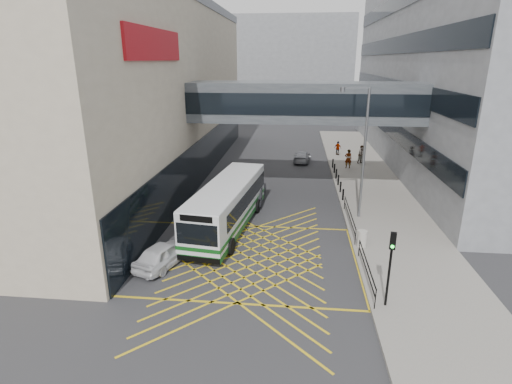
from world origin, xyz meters
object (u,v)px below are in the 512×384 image
(pedestrian_b, at_px, (362,155))
(traffic_light, at_px, (391,259))
(litter_bin, at_px, (362,238))
(car_dark, at_px, (253,192))
(car_silver, at_px, (302,156))
(pedestrian_a, at_px, (348,159))
(car_white, at_px, (164,254))
(street_lamp, at_px, (362,146))
(bus, at_px, (228,204))
(pedestrian_c, at_px, (338,148))

(pedestrian_b, bearing_deg, traffic_light, -128.14)
(litter_bin, bearing_deg, car_dark, 133.54)
(car_silver, bearing_deg, pedestrian_a, 155.15)
(car_white, height_order, pedestrian_a, pedestrian_a)
(street_lamp, bearing_deg, pedestrian_b, 69.52)
(car_white, bearing_deg, pedestrian_b, -102.18)
(bus, bearing_deg, car_dark, 85.83)
(pedestrian_b, bearing_deg, bus, -154.38)
(car_silver, height_order, street_lamp, street_lamp)
(car_dark, distance_m, litter_bin, 10.56)
(bus, distance_m, litter_bin, 8.73)
(car_silver, xyz_separation_m, litter_bin, (3.32, -20.95, 0.03))
(street_lamp, distance_m, pedestrian_a, 14.00)
(bus, xyz_separation_m, pedestrian_c, (9.11, 21.60, -0.71))
(street_lamp, bearing_deg, car_dark, 148.20)
(traffic_light, bearing_deg, street_lamp, 101.80)
(litter_bin, xyz_separation_m, pedestrian_c, (0.75, 23.92, 0.30))
(litter_bin, relative_size, pedestrian_b, 0.51)
(traffic_light, xyz_separation_m, pedestrian_c, (0.59, 30.00, -1.58))
(car_white, height_order, litter_bin, car_white)
(bus, distance_m, street_lamp, 9.68)
(pedestrian_b, bearing_deg, pedestrian_c, 87.93)
(car_dark, distance_m, pedestrian_c, 18.14)
(car_white, distance_m, pedestrian_c, 29.48)
(bus, xyz_separation_m, litter_bin, (8.36, -2.32, -1.01))
(pedestrian_a, bearing_deg, pedestrian_c, -91.32)
(car_dark, xyz_separation_m, street_lamp, (7.58, -2.89, 4.45))
(bus, bearing_deg, traffic_light, -37.24)
(car_silver, bearing_deg, car_dark, 80.25)
(pedestrian_a, xyz_separation_m, pedestrian_c, (-0.50, 5.80, -0.17))
(car_dark, height_order, car_silver, car_dark)
(street_lamp, height_order, pedestrian_a, street_lamp)
(car_silver, xyz_separation_m, pedestrian_c, (4.07, 2.98, 0.33))
(car_dark, xyz_separation_m, pedestrian_a, (8.52, 10.47, 0.37))
(pedestrian_c, bearing_deg, car_dark, 103.29)
(litter_bin, bearing_deg, pedestrian_b, 81.82)
(pedestrian_a, distance_m, pedestrian_b, 2.66)
(car_dark, xyz_separation_m, litter_bin, (7.27, -7.65, -0.11))
(car_dark, height_order, traffic_light, traffic_light)
(car_silver, relative_size, litter_bin, 4.10)
(street_lamp, height_order, litter_bin, street_lamp)
(pedestrian_c, bearing_deg, bus, 106.68)
(pedestrian_a, bearing_deg, car_silver, -37.88)
(bus, height_order, traffic_light, traffic_light)
(bus, xyz_separation_m, car_white, (-2.64, -5.43, -0.98))
(street_lamp, relative_size, litter_bin, 9.03)
(car_white, bearing_deg, traffic_light, -176.25)
(car_dark, xyz_separation_m, car_silver, (3.95, 13.29, -0.13))
(pedestrian_a, bearing_deg, car_dark, 44.64)
(bus, distance_m, car_dark, 5.52)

